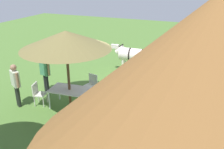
% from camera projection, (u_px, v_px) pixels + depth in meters
% --- Properties ---
extents(ground_plane, '(36.00, 36.00, 0.00)m').
position_uv_depth(ground_plane, '(132.00, 92.00, 10.80)').
color(ground_plane, '#4C7330').
extents(thatched_hut, '(5.34, 5.34, 4.67)m').
position_uv_depth(thatched_hut, '(202.00, 140.00, 3.63)').
color(thatched_hut, beige).
rests_on(thatched_hut, ground_plane).
extents(shade_umbrella, '(3.25, 3.25, 2.98)m').
position_uv_depth(shade_umbrella, '(66.00, 40.00, 8.60)').
color(shade_umbrella, brown).
rests_on(shade_umbrella, ground_plane).
extents(patio_dining_table, '(1.56, 1.01, 0.74)m').
position_uv_depth(patio_dining_table, '(70.00, 91.00, 9.35)').
color(patio_dining_table, silver).
rests_on(patio_dining_table, ground_plane).
extents(patio_chair_west_end, '(0.53, 0.51, 0.90)m').
position_uv_depth(patio_chair_west_end, '(92.00, 83.00, 10.36)').
color(patio_chair_west_end, silver).
rests_on(patio_chair_west_end, ground_plane).
extents(patio_chair_near_lawn, '(0.52, 0.53, 0.90)m').
position_uv_depth(patio_chair_near_lawn, '(38.00, 92.00, 9.56)').
color(patio_chair_near_lawn, silver).
rests_on(patio_chair_near_lawn, ground_plane).
extents(patio_chair_near_hut, '(0.60, 0.61, 0.90)m').
position_uv_depth(patio_chair_near_hut, '(83.00, 109.00, 8.38)').
color(patio_chair_near_hut, silver).
rests_on(patio_chair_near_hut, ground_plane).
extents(guest_beside_umbrella, '(0.56, 0.30, 1.61)m').
position_uv_depth(guest_beside_umbrella, '(45.00, 71.00, 10.42)').
color(guest_beside_umbrella, '#232627').
rests_on(guest_beside_umbrella, ground_plane).
extents(guest_behind_table, '(0.55, 0.42, 1.72)m').
position_uv_depth(guest_behind_table, '(16.00, 82.00, 9.24)').
color(guest_behind_table, black).
rests_on(guest_behind_table, ground_plane).
extents(standing_watcher, '(0.55, 0.39, 1.68)m').
position_uv_depth(standing_watcher, '(194.00, 58.00, 11.87)').
color(standing_watcher, black).
rests_on(standing_watcher, ground_plane).
extents(striped_lounge_chair, '(0.95, 0.91, 0.64)m').
position_uv_depth(striped_lounge_chair, '(127.00, 86.00, 10.70)').
color(striped_lounge_chair, '#3479B8').
rests_on(striped_lounge_chair, ground_plane).
extents(zebra_nearest_camera, '(2.13, 1.09, 1.52)m').
position_uv_depth(zebra_nearest_camera, '(136.00, 94.00, 8.44)').
color(zebra_nearest_camera, silver).
rests_on(zebra_nearest_camera, ground_plane).
extents(zebra_by_umbrella, '(2.39, 0.72, 1.52)m').
position_uv_depth(zebra_by_umbrella, '(135.00, 55.00, 12.46)').
color(zebra_by_umbrella, silver).
rests_on(zebra_by_umbrella, ground_plane).
extents(zebra_toward_hut, '(1.84, 1.47, 1.55)m').
position_uv_depth(zebra_toward_hut, '(210.00, 75.00, 9.98)').
color(zebra_toward_hut, silver).
rests_on(zebra_toward_hut, ground_plane).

